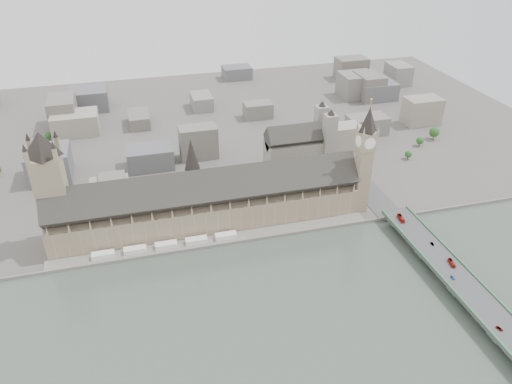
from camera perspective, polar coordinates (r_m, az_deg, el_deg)
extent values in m
plane|color=#595651|center=(427.95, -4.95, -5.10)|extent=(900.00, 900.00, 0.00)
cube|color=gray|center=(415.12, -4.58, -6.11)|extent=(600.00, 1.50, 3.00)
cube|color=gray|center=(421.37, -4.77, -5.57)|extent=(270.00, 15.00, 2.00)
cube|color=white|center=(418.13, -17.08, -6.87)|extent=(18.00, 7.00, 4.00)
cube|color=white|center=(416.70, -13.66, -6.44)|extent=(18.00, 7.00, 4.00)
cube|color=white|center=(416.78, -10.23, -5.98)|extent=(18.00, 7.00, 4.00)
cube|color=white|center=(418.35, -6.83, -5.50)|extent=(18.00, 7.00, 4.00)
cube|color=white|center=(421.39, -3.46, -5.01)|extent=(18.00, 7.00, 4.00)
cube|color=tan|center=(437.20, -5.52, -2.29)|extent=(265.00, 40.00, 25.00)
cube|color=#312F2B|center=(425.33, -5.66, 0.26)|extent=(265.00, 40.73, 40.73)
cube|color=tan|center=(456.05, 11.95, 1.36)|extent=(12.00, 12.00, 62.00)
cube|color=tan|center=(438.62, 12.50, 5.80)|extent=(14.00, 14.00, 16.00)
cylinder|color=white|center=(441.81, 13.34, 5.88)|extent=(0.60, 10.00, 10.00)
cylinder|color=white|center=(435.52, 11.64, 5.71)|extent=(0.60, 10.00, 10.00)
cylinder|color=white|center=(444.40, 12.09, 6.18)|extent=(10.00, 0.60, 10.00)
cylinder|color=white|center=(432.88, 12.91, 5.40)|extent=(10.00, 0.60, 10.00)
cone|color=#282320|center=(431.15, 12.78, 8.08)|extent=(17.00, 17.00, 22.00)
cylinder|color=#EFB446|center=(426.11, 13.00, 9.81)|extent=(1.00, 1.00, 6.00)
sphere|color=#EFB446|center=(424.91, 13.05, 10.25)|extent=(2.00, 2.00, 2.00)
cone|color=tan|center=(441.97, 13.06, 7.63)|extent=(2.40, 2.40, 8.00)
cone|color=tan|center=(436.29, 11.53, 7.50)|extent=(2.40, 2.40, 8.00)
cone|color=tan|center=(431.53, 13.83, 6.95)|extent=(2.40, 2.40, 8.00)
cone|color=tan|center=(425.71, 12.27, 6.81)|extent=(2.40, 2.40, 8.00)
cube|color=tan|center=(430.10, -22.04, -0.94)|extent=(23.00, 23.00, 80.00)
cone|color=#282320|center=(407.97, -23.40, 5.05)|extent=(30.00, 30.00, 20.00)
cylinder|color=tan|center=(425.41, -7.19, 1.40)|extent=(12.00, 12.00, 20.00)
cone|color=#282320|center=(414.24, -7.40, 4.29)|extent=(13.00, 13.00, 28.00)
cube|color=#474749|center=(414.61, 20.26, -7.70)|extent=(25.00, 325.00, 10.25)
cube|color=gray|center=(520.93, 4.42, 4.13)|extent=(60.00, 28.00, 34.00)
cube|color=#312F2B|center=(511.45, 4.52, 6.33)|extent=(60.00, 28.28, 28.28)
cube|color=gray|center=(535.19, 7.33, 6.50)|extent=(12.00, 12.00, 64.00)
cube|color=gray|center=(515.18, 8.30, 5.42)|extent=(12.00, 12.00, 64.00)
imported|color=red|center=(445.82, 16.24, -2.89)|extent=(4.40, 12.11, 3.30)
imported|color=#B32216|center=(407.60, 21.45, -7.55)|extent=(4.23, 10.22, 2.77)
imported|color=blue|center=(394.82, 21.56, -9.09)|extent=(2.18, 4.40, 1.44)
imported|color=gray|center=(424.04, 19.50, -5.60)|extent=(1.85, 4.10, 1.31)
imported|color=gray|center=(367.03, 26.07, -13.85)|extent=(3.27, 5.03, 1.29)
imported|color=gray|center=(508.60, 12.67, 1.94)|extent=(2.89, 4.89, 1.33)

